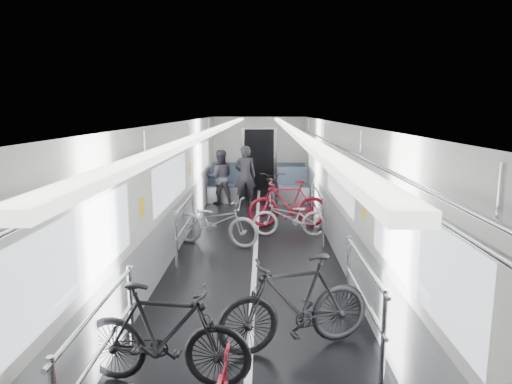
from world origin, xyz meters
TOP-DOWN VIEW (x-y plane):
  - car_shell at (0.00, 1.78)m, footprint 3.02×14.01m
  - bike_left_mid at (-0.79, -3.86)m, footprint 1.75×0.70m
  - bike_left_far at (-0.80, 0.78)m, footprint 1.90×1.16m
  - bike_right_near at (0.50, -3.16)m, footprint 1.84×1.04m
  - bike_right_mid at (0.70, 1.45)m, footprint 1.57×0.58m
  - bike_right_far at (0.70, 2.20)m, footprint 1.81×0.58m
  - bike_aisle at (0.37, 4.44)m, footprint 0.76×1.93m
  - person_standing at (-0.37, 4.54)m, footprint 0.65×0.46m
  - person_seated at (-1.07, 4.76)m, footprint 0.83×0.69m

SIDE VIEW (x-z plane):
  - bike_right_mid at x=0.70m, z-range 0.00..0.82m
  - bike_left_far at x=-0.80m, z-range 0.00..0.94m
  - bike_aisle at x=0.37m, z-range 0.00..0.99m
  - bike_left_mid at x=-0.79m, z-range 0.00..1.02m
  - bike_right_near at x=0.50m, z-range 0.00..1.07m
  - bike_right_far at x=0.70m, z-range 0.00..1.08m
  - person_seated at x=-1.07m, z-range 0.00..1.53m
  - person_standing at x=-0.37m, z-range 0.00..1.67m
  - car_shell at x=0.00m, z-range -0.08..2.33m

